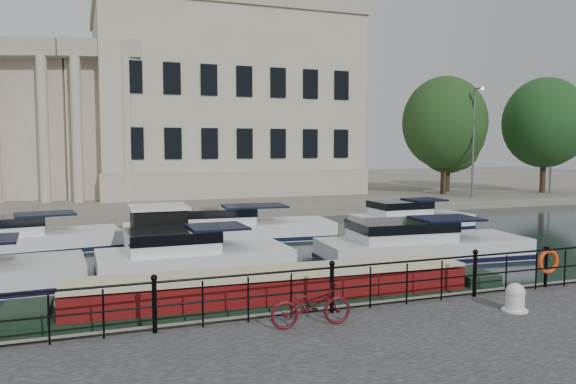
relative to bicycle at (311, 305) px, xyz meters
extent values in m
plane|color=black|center=(0.83, 3.00, -1.02)|extent=(160.00, 160.00, 0.00)
cube|color=#6B665B|center=(0.83, 42.00, -0.75)|extent=(120.00, 42.00, 0.55)
cylinder|color=black|center=(-3.17, 0.75, 0.08)|extent=(0.10, 0.10, 1.10)
sphere|color=black|center=(-3.17, 0.75, 0.68)|extent=(0.14, 0.14, 0.14)
cylinder|color=black|center=(0.83, 0.75, 0.08)|extent=(0.10, 0.10, 1.10)
sphere|color=black|center=(0.83, 0.75, 0.68)|extent=(0.14, 0.14, 0.14)
cylinder|color=black|center=(4.83, 0.75, 0.08)|extent=(0.10, 0.10, 1.10)
sphere|color=black|center=(4.83, 0.75, 0.68)|extent=(0.14, 0.14, 0.14)
cylinder|color=black|center=(0.83, 0.75, 0.58)|extent=(24.00, 0.05, 0.05)
cylinder|color=black|center=(0.83, 0.75, 0.08)|extent=(24.00, 0.04, 0.04)
cylinder|color=black|center=(0.83, 0.75, -0.39)|extent=(24.00, 0.04, 0.04)
cube|color=#ADA38C|center=(6.83, 36.00, 6.53)|extent=(20.00, 14.00, 14.00)
cube|color=#9E937F|center=(6.83, 36.00, 13.93)|extent=(20.40, 14.40, 0.80)
cylinder|color=#ADA38C|center=(6.83, 36.00, 15.13)|extent=(5.20, 5.20, 2.50)
cube|color=#9E937F|center=(6.83, 36.00, 0.53)|extent=(20.30, 14.30, 2.00)
cube|color=#ADA38C|center=(-2.50, 32.02, 5.03)|extent=(5.73, 4.06, 11.00)
cube|color=#9E937F|center=(-2.93, 30.07, 9.93)|extent=(5.62, 2.73, 1.20)
cylinder|color=#ADA38C|center=(-1.45, 29.16, 4.43)|extent=(0.70, 0.70, 9.80)
cylinder|color=#ADA38C|center=(-4.66, 29.87, 4.43)|extent=(0.70, 0.70, 9.80)
cube|color=#ADA38C|center=(-7.45, 33.44, 5.03)|extent=(5.90, 4.56, 11.00)
cube|color=#9E937F|center=(-8.12, 31.55, 9.93)|extent=(5.62, 3.30, 1.20)
cylinder|color=#ADA38C|center=(-6.76, 30.47, 4.43)|extent=(0.70, 0.70, 9.80)
cylinder|color=#59595B|center=(22.83, 23.50, 3.53)|extent=(0.16, 0.16, 8.00)
sphere|color=#FFF2CC|center=(22.83, 22.65, 7.48)|extent=(0.24, 0.24, 0.24)
cylinder|color=#59595B|center=(30.83, 24.00, 3.53)|extent=(0.16, 0.16, 8.00)
sphere|color=#FFF2CC|center=(30.83, 23.15, 7.48)|extent=(0.24, 0.24, 0.24)
imported|color=#4F0E15|center=(0.00, 0.00, 0.00)|extent=(1.82, 0.70, 0.94)
cylinder|color=silver|center=(4.89, -0.62, -0.25)|extent=(0.42, 0.42, 0.44)
sphere|color=silver|center=(4.89, -0.62, -0.03)|extent=(0.44, 0.44, 0.44)
cylinder|color=silver|center=(4.89, -0.62, -0.45)|extent=(0.59, 0.59, 0.04)
cylinder|color=black|center=(7.31, 0.90, 0.07)|extent=(0.09, 0.09, 1.07)
cube|color=black|center=(7.31, 0.90, 0.60)|extent=(0.11, 0.11, 0.07)
torus|color=#FF410D|center=(7.31, 0.82, 0.24)|extent=(0.68, 0.11, 0.68)
cube|color=black|center=(0.11, 2.67, -0.92)|extent=(13.04, 2.33, 0.78)
cube|color=#620E0E|center=(0.11, 2.67, -0.27)|extent=(10.44, 1.95, 0.61)
cube|color=beige|center=(0.11, 2.67, 0.13)|extent=(10.44, 2.00, 0.09)
cube|color=#6B665B|center=(-1.76, 10.97, -0.97)|extent=(2.97, 2.48, 0.25)
cube|color=black|center=(-1.76, 10.97, 0.08)|extent=(1.98, 1.98, 1.77)
cube|color=silver|center=(-1.76, 10.97, 1.03)|extent=(2.18, 2.18, 0.12)
cube|color=white|center=(-0.85, 8.40, -0.82)|extent=(6.58, 2.83, 1.20)
cube|color=black|center=(-0.85, 8.40, -0.90)|extent=(6.65, 2.85, 0.18)
cube|color=white|center=(-1.64, 8.39, 0.03)|extent=(2.97, 2.29, 0.90)
cube|color=black|center=(-0.07, 8.41, 0.53)|extent=(1.99, 1.95, 0.08)
cube|color=silver|center=(7.92, 7.59, -0.82)|extent=(8.33, 3.40, 1.20)
cube|color=black|center=(7.92, 7.59, -0.90)|extent=(8.42, 3.44, 0.18)
cube|color=silver|center=(6.94, 7.67, 0.03)|extent=(3.83, 2.55, 0.90)
cube|color=black|center=(8.89, 7.51, 0.53)|extent=(2.59, 2.13, 0.08)
cube|color=white|center=(-6.87, 14.44, -0.82)|extent=(8.01, 3.46, 1.20)
cube|color=black|center=(-6.87, 14.44, -0.90)|extent=(8.09, 3.50, 0.18)
cube|color=black|center=(-5.95, 14.56, 0.53)|extent=(2.53, 2.02, 0.08)
cube|color=white|center=(2.00, 14.57, -0.82)|extent=(9.87, 3.57, 1.20)
cube|color=black|center=(2.00, 14.57, -0.90)|extent=(9.97, 3.60, 0.18)
cube|color=white|center=(0.84, 14.67, 0.03)|extent=(4.53, 2.63, 0.90)
cube|color=black|center=(3.15, 14.48, 0.53)|extent=(3.05, 2.18, 0.08)
cube|color=white|center=(11.74, 14.34, -0.82)|extent=(6.23, 2.54, 1.20)
cube|color=black|center=(11.74, 14.34, -0.90)|extent=(6.29, 2.57, 0.18)
cube|color=white|center=(10.99, 14.33, 0.03)|extent=(2.81, 2.06, 0.90)
cube|color=black|center=(12.48, 14.35, 0.53)|extent=(1.88, 1.75, 0.08)
cylinder|color=black|center=(22.56, 26.67, 1.05)|extent=(0.44, 0.44, 3.04)
ellipsoid|color=#1A3E13|center=(22.56, 26.67, 5.18)|extent=(6.61, 6.61, 7.31)
sphere|color=#1A3E13|center=(23.16, 26.27, 4.31)|extent=(4.87, 4.87, 4.87)
cylinder|color=black|center=(24.35, 28.60, 0.68)|extent=(0.44, 0.44, 2.30)
ellipsoid|color=#1A3B13|center=(24.35, 28.60, 3.79)|extent=(4.98, 4.98, 5.51)
sphere|color=#1A3B13|center=(24.95, 28.20, 3.14)|extent=(3.67, 3.67, 3.67)
cylinder|color=black|center=(31.09, 25.04, 1.07)|extent=(0.44, 0.44, 3.07)
ellipsoid|color=#153F14|center=(31.09, 25.04, 5.23)|extent=(6.67, 6.67, 7.37)
sphere|color=#153F14|center=(31.69, 24.64, 4.36)|extent=(4.91, 4.91, 4.91)
camera|label=1|loc=(-4.52, -10.77, 3.37)|focal=35.00mm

